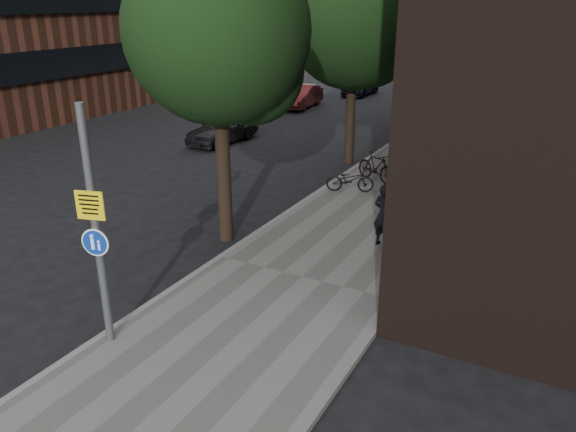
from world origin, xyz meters
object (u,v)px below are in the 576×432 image
Objects in this scene: signpost at (96,229)px; parked_bike_facade_near at (437,195)px; parked_car_near at (223,128)px; pedestrian at (384,215)px.

signpost is 2.57× the size of parked_bike_facade_near.
signpost is 1.13× the size of parked_car_near.
parked_bike_facade_near is (3.57, 9.71, -1.76)m from signpost.
parked_car_near is at bearing 100.62° from signpost.
parked_bike_facade_near is 11.38m from parked_car_near.
pedestrian is 0.43× the size of parked_car_near.
parked_bike_facade_near is at bearing -85.04° from pedestrian.
pedestrian reaches higher than parked_bike_facade_near.
pedestrian is at bearing 161.89° from parked_bike_facade_near.
signpost is 7.21m from pedestrian.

